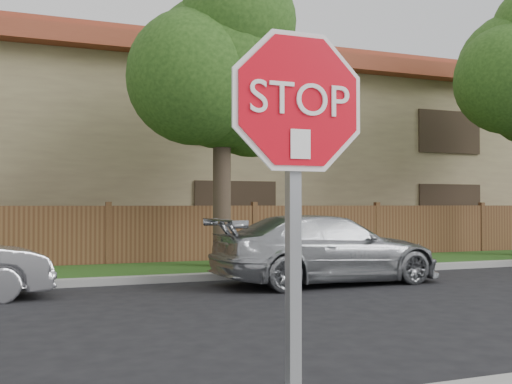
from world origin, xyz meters
name	(u,v)px	position (x,y,z in m)	size (l,w,h in m)	color
far_curb	(129,280)	(0.00, 8.15, 0.07)	(70.00, 0.30, 0.15)	gray
grass_strip	(117,272)	(0.00, 9.80, 0.06)	(70.00, 3.00, 0.12)	#1E4714
fence	(108,237)	(0.00, 11.40, 0.80)	(70.00, 0.12, 1.60)	#56331E
apartment_building	(88,149)	(0.00, 17.00, 3.53)	(35.20, 9.20, 7.20)	#8A7755
tree_mid	(224,72)	(2.52, 9.57, 4.87)	(4.80, 3.90, 7.35)	#382B21
stop_sign	(297,164)	(-0.69, -1.48, 1.83)	(1.01, 0.13, 2.55)	gray
sedan_right	(327,249)	(3.84, 6.76, 0.71)	(1.98, 4.86, 1.41)	#A6A9AD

